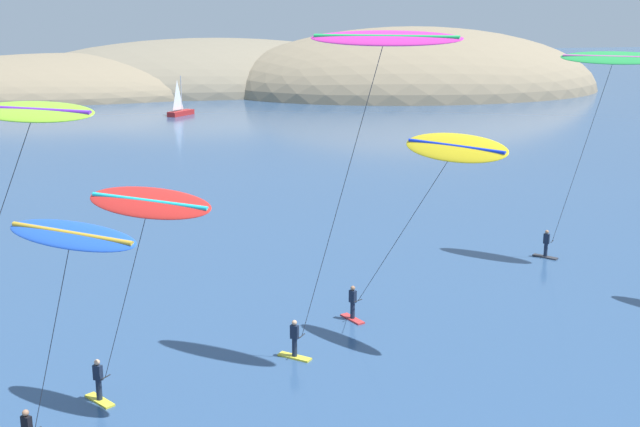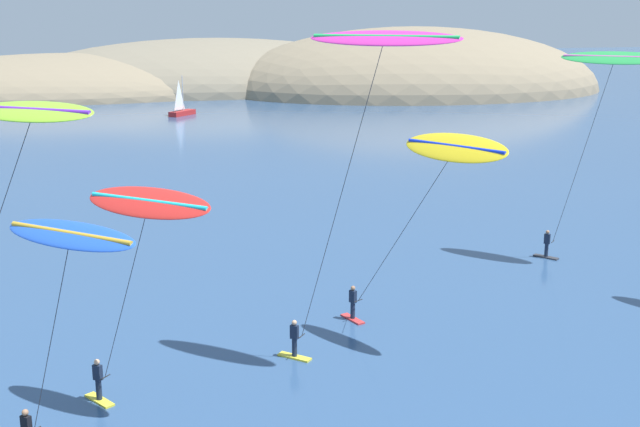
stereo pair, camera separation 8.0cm
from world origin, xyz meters
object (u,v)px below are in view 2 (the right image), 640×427
object	(u,v)px
kitesurfer_blue	(65,259)
kitesurfer_lime	(22,144)
sailboat_far	(183,111)
kitesurfer_magenta	(376,65)
kitesurfer_red	(144,219)
kitesurfer_green	(610,71)
kitesurfer_yellow	(446,162)

from	to	relation	value
kitesurfer_blue	kitesurfer_lime	bearing A→B (deg)	114.38
sailboat_far	kitesurfer_blue	bearing A→B (deg)	-99.02
kitesurfer_magenta	kitesurfer_lime	size ratio (longest dim) A/B	1.18
kitesurfer_magenta	kitesurfer_red	distance (m)	10.19
kitesurfer_green	kitesurfer_lime	bearing A→B (deg)	-158.11
kitesurfer_red	kitesurfer_green	bearing A→B (deg)	23.04
sailboat_far	kitesurfer_green	bearing A→B (deg)	-80.01
kitesurfer_yellow	kitesurfer_magenta	distance (m)	5.64
kitesurfer_green	kitesurfer_magenta	bearing A→B (deg)	-150.16
kitesurfer_lime	kitesurfer_red	world-z (taller)	kitesurfer_lime
kitesurfer_lime	kitesurfer_green	bearing A→B (deg)	21.89
kitesurfer_green	kitesurfer_blue	bearing A→B (deg)	-153.41
kitesurfer_lime	kitesurfer_blue	size ratio (longest dim) A/B	1.40
kitesurfer_magenta	kitesurfer_red	bearing A→B (deg)	-172.52
kitesurfer_magenta	kitesurfer_lime	distance (m)	12.78
kitesurfer_red	kitesurfer_blue	distance (m)	4.14
kitesurfer_magenta	kitesurfer_blue	distance (m)	13.25
kitesurfer_lime	kitesurfer_green	distance (m)	32.27
kitesurfer_red	kitesurfer_blue	world-z (taller)	kitesurfer_red
kitesurfer_blue	kitesurfer_red	bearing A→B (deg)	51.98
sailboat_far	kitesurfer_red	size ratio (longest dim) A/B	0.67
kitesurfer_lime	kitesurfer_red	distance (m)	4.73
sailboat_far	kitesurfer_green	xyz separation A→B (m)	(13.96, -79.24, 10.54)
sailboat_far	kitesurfer_blue	xyz separation A→B (m)	(-14.88, -93.68, 6.56)
sailboat_far	kitesurfer_magenta	world-z (taller)	kitesurfer_magenta
kitesurfer_green	kitesurfer_blue	distance (m)	32.49
kitesurfer_red	kitesurfer_lime	bearing A→B (deg)	-166.97
kitesurfer_magenta	kitesurfer_blue	size ratio (longest dim) A/B	1.65
kitesurfer_magenta	kitesurfer_lime	xyz separation A→B (m)	(-12.45, -2.00, -2.08)
kitesurfer_yellow	kitesurfer_blue	xyz separation A→B (m)	(-15.01, -5.80, -1.12)
kitesurfer_magenta	kitesurfer_green	distance (m)	20.18
kitesurfer_yellow	kitesurfer_blue	size ratio (longest dim) A/B	1.15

